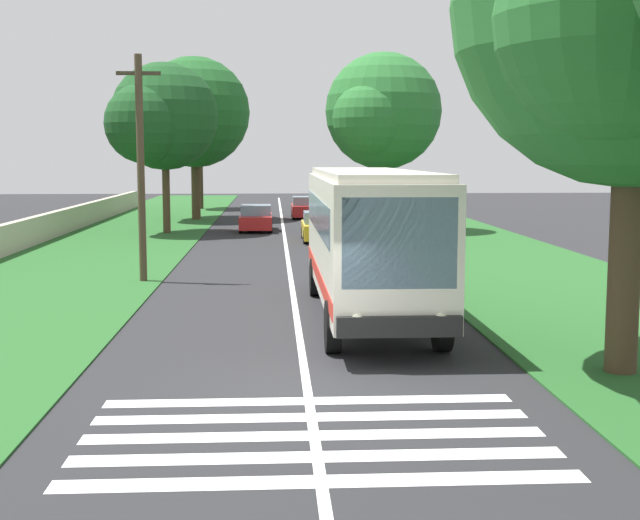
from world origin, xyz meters
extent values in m
plane|color=#262628|center=(0.00, 0.00, 0.00)|extent=(160.00, 160.00, 0.00)
cube|color=#235623|center=(15.00, 8.20, 0.02)|extent=(120.00, 8.00, 0.04)
cube|color=#235623|center=(15.00, -8.20, 0.02)|extent=(120.00, 8.00, 0.04)
cube|color=silver|center=(15.00, 0.00, 0.00)|extent=(110.00, 0.16, 0.01)
cube|color=silver|center=(6.88, -1.80, 2.10)|extent=(11.00, 2.50, 2.90)
cube|color=slate|center=(7.18, -1.80, 2.62)|extent=(9.68, 2.54, 0.85)
cube|color=slate|center=(1.42, -1.80, 2.45)|extent=(0.08, 2.20, 1.74)
cube|color=red|center=(6.88, -1.80, 1.10)|extent=(10.78, 2.53, 0.36)
cube|color=silver|center=(6.88, -1.80, 3.64)|extent=(10.56, 2.30, 0.18)
cube|color=black|center=(1.30, -1.80, 0.87)|extent=(0.16, 2.40, 0.40)
sphere|color=#F2EDCC|center=(1.36, -1.00, 1.00)|extent=(0.24, 0.24, 0.24)
sphere|color=#F2EDCC|center=(1.36, -2.60, 1.00)|extent=(0.24, 0.24, 0.24)
cylinder|color=black|center=(2.98, -0.65, 0.55)|extent=(1.10, 0.32, 1.10)
cylinder|color=black|center=(10.38, -0.65, 0.55)|extent=(1.10, 0.32, 1.10)
cylinder|color=black|center=(2.98, -2.95, 0.55)|extent=(1.10, 0.32, 1.10)
cylinder|color=black|center=(10.38, -2.95, 0.55)|extent=(1.10, 0.32, 1.10)
cube|color=silver|center=(-4.20, 0.00, 0.00)|extent=(0.45, 6.80, 0.01)
cube|color=silver|center=(-3.30, 0.00, 0.00)|extent=(0.45, 6.80, 0.01)
cube|color=silver|center=(-2.40, 0.00, 0.00)|extent=(0.45, 6.80, 0.01)
cube|color=silver|center=(-1.50, 0.00, 0.00)|extent=(0.45, 6.80, 0.01)
cube|color=silver|center=(-0.60, 0.00, 0.00)|extent=(0.45, 6.80, 0.01)
cube|color=gold|center=(26.79, -1.72, 0.53)|extent=(4.30, 1.75, 0.70)
cube|color=slate|center=(26.69, -1.72, 1.15)|extent=(2.00, 1.61, 0.55)
cylinder|color=black|center=(25.44, -0.94, 0.32)|extent=(0.64, 0.22, 0.64)
cylinder|color=black|center=(28.14, -0.94, 0.32)|extent=(0.64, 0.22, 0.64)
cylinder|color=black|center=(25.44, -2.50, 0.32)|extent=(0.64, 0.22, 0.64)
cylinder|color=black|center=(28.14, -2.50, 0.32)|extent=(0.64, 0.22, 0.64)
cube|color=#B21E1E|center=(32.64, 1.51, 0.53)|extent=(4.30, 1.75, 0.70)
cube|color=slate|center=(32.54, 1.51, 1.15)|extent=(2.00, 1.61, 0.55)
cylinder|color=black|center=(31.29, 2.29, 0.32)|extent=(0.64, 0.22, 0.64)
cylinder|color=black|center=(33.99, 2.29, 0.32)|extent=(0.64, 0.22, 0.64)
cylinder|color=black|center=(31.29, 0.73, 0.32)|extent=(0.64, 0.22, 0.64)
cylinder|color=black|center=(33.99, 0.73, 0.32)|extent=(0.64, 0.22, 0.64)
cube|color=#B21E1E|center=(42.27, -1.54, 0.53)|extent=(4.30, 1.75, 0.70)
cube|color=slate|center=(42.17, -1.54, 1.15)|extent=(2.00, 1.61, 0.55)
cylinder|color=black|center=(40.92, -0.76, 0.32)|extent=(0.64, 0.22, 0.64)
cylinder|color=black|center=(43.62, -0.76, 0.32)|extent=(0.64, 0.22, 0.64)
cylinder|color=black|center=(40.92, -2.32, 0.32)|extent=(0.64, 0.22, 0.64)
cylinder|color=black|center=(43.62, -2.32, 0.32)|extent=(0.64, 0.22, 0.64)
cylinder|color=#4C3826|center=(31.18, 6.20, 2.32)|extent=(0.39, 0.39, 4.56)
sphere|color=#19471E|center=(31.18, 6.20, 6.14)|extent=(5.60, 5.60, 5.60)
sphere|color=#19471E|center=(32.86, 6.20, 5.72)|extent=(3.14, 3.14, 3.14)
sphere|color=#19471E|center=(29.78, 7.04, 5.72)|extent=(4.06, 4.06, 4.06)
cylinder|color=#4C3826|center=(40.99, 5.51, 2.48)|extent=(0.56, 0.56, 4.88)
sphere|color=#1E5623|center=(40.99, 5.51, 6.85)|extent=(7.00, 7.00, 7.00)
sphere|color=#1E5623|center=(43.09, 5.51, 6.32)|extent=(5.08, 5.08, 5.08)
sphere|color=#1E5623|center=(39.25, 6.56, 6.32)|extent=(4.71, 4.71, 4.71)
cylinder|color=#3D2D1E|center=(52.27, 6.15, 2.82)|extent=(0.42, 0.42, 5.56)
sphere|color=#286B2D|center=(52.27, 6.15, 6.84)|extent=(4.51, 4.51, 4.51)
sphere|color=#286B2D|center=(53.62, 6.15, 6.50)|extent=(3.34, 3.34, 3.34)
sphere|color=#286B2D|center=(51.14, 6.83, 6.50)|extent=(2.83, 2.83, 2.83)
cylinder|color=#4C3826|center=(0.93, -5.95, 2.51)|extent=(0.59, 0.59, 4.94)
sphere|color=#286B2D|center=(0.93, -5.95, 6.81)|extent=(6.64, 6.64, 6.64)
sphere|color=#286B2D|center=(2.93, -5.95, 6.31)|extent=(3.82, 3.82, 3.82)
sphere|color=#286B2D|center=(-0.73, -4.96, 6.31)|extent=(4.00, 4.00, 4.00)
cylinder|color=#3D2D1E|center=(32.02, -5.40, 2.41)|extent=(0.50, 0.50, 4.73)
sphere|color=#286B2D|center=(32.02, -5.40, 6.49)|extent=(6.26, 6.26, 6.26)
sphere|color=#286B2D|center=(33.90, -5.40, 6.02)|extent=(4.30, 4.30, 4.30)
sphere|color=#286B2D|center=(30.46, -4.46, 6.02)|extent=(3.85, 3.85, 3.85)
cylinder|color=#473828|center=(13.45, 4.82, 3.67)|extent=(0.24, 0.24, 7.25)
cube|color=#3D3326|center=(13.45, 4.82, 6.69)|extent=(0.12, 1.40, 0.12)
camera|label=1|loc=(-14.62, 0.58, 4.09)|focal=48.33mm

